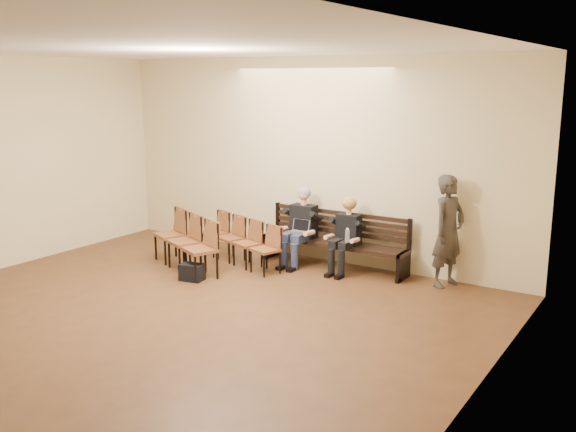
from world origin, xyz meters
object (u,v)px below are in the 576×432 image
(seated_man, at_px, (301,227))
(bag, at_px, (192,272))
(laptop, at_px, (297,234))
(water_bottle, at_px, (347,242))
(chair_row_back, at_px, (184,242))
(chair_row_front, at_px, (239,241))
(bench, at_px, (333,254))
(passerby, at_px, (449,223))
(seated_woman, at_px, (346,239))

(seated_man, relative_size, bag, 3.60)
(seated_man, relative_size, laptop, 4.04)
(water_bottle, height_order, chair_row_back, chair_row_back)
(bag, distance_m, chair_row_front, 1.21)
(bench, relative_size, bag, 7.22)
(water_bottle, bearing_deg, seated_man, 168.04)
(bag, bearing_deg, passerby, 29.17)
(bench, bearing_deg, seated_woman, -22.56)
(bench, distance_m, bag, 2.39)
(bag, bearing_deg, chair_row_back, 141.09)
(water_bottle, height_order, passerby, passerby)
(seated_man, relative_size, passerby, 0.66)
(bench, relative_size, seated_man, 2.01)
(bag, distance_m, passerby, 4.06)
(laptop, relative_size, passerby, 0.16)
(chair_row_front, height_order, chair_row_back, chair_row_back)
(laptop, height_order, passerby, passerby)
(seated_woman, relative_size, water_bottle, 4.68)
(water_bottle, bearing_deg, seated_woman, 123.43)
(bag, relative_size, passerby, 0.18)
(passerby, bearing_deg, seated_woman, 115.59)
(seated_man, bearing_deg, seated_woman, 0.00)
(bag, relative_size, chair_row_front, 0.19)
(laptop, bearing_deg, seated_man, 114.80)
(passerby, bearing_deg, chair_row_front, 120.31)
(water_bottle, height_order, bag, water_bottle)
(laptop, bearing_deg, passerby, 21.97)
(passerby, distance_m, chair_row_front, 3.55)
(seated_woman, bearing_deg, passerby, 7.66)
(water_bottle, bearing_deg, bench, 142.22)
(bench, xyz_separation_m, bag, (-1.54, -1.83, -0.09))
(laptop, distance_m, chair_row_front, 1.03)
(seated_woman, bearing_deg, chair_row_front, -163.43)
(chair_row_back, bearing_deg, bag, -15.23)
(bag, height_order, passerby, passerby)
(bench, relative_size, chair_row_back, 1.56)
(seated_man, bearing_deg, chair_row_back, -138.52)
(bench, bearing_deg, passerby, 2.97)
(laptop, bearing_deg, chair_row_back, -130.81)
(passerby, distance_m, chair_row_back, 4.29)
(chair_row_front, distance_m, chair_row_back, 0.95)
(water_bottle, bearing_deg, bag, -142.67)
(seated_man, relative_size, seated_woman, 1.18)
(water_bottle, xyz_separation_m, bag, (-1.97, -1.50, -0.44))
(seated_man, bearing_deg, passerby, 5.03)
(bench, height_order, passerby, passerby)
(seated_man, distance_m, water_bottle, 1.03)
(passerby, bearing_deg, water_bottle, 124.07)
(seated_woman, distance_m, bag, 2.54)
(laptop, relative_size, water_bottle, 1.36)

